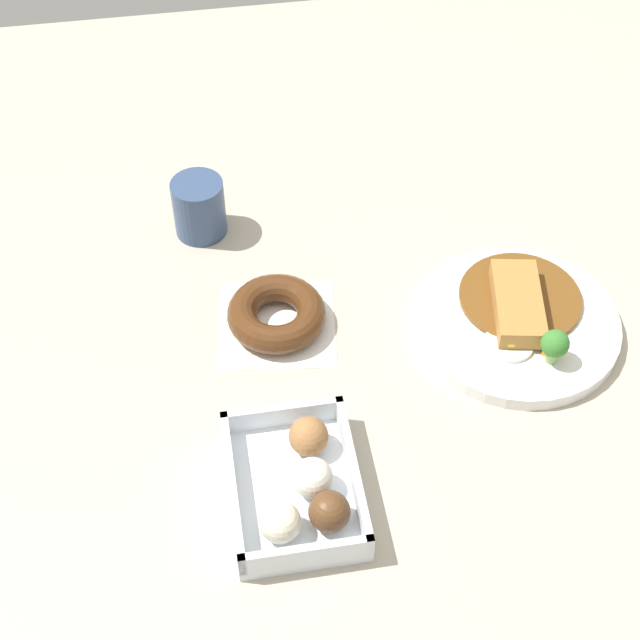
{
  "coord_description": "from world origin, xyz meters",
  "views": [
    {
      "loc": [
        -0.69,
        0.24,
        0.87
      ],
      "look_at": [
        0.05,
        0.12,
        0.03
      ],
      "focal_mm": 54.26,
      "sensor_mm": 36.0,
      "label": 1
    }
  ],
  "objects_px": {
    "donut_box": "(300,487)",
    "chocolate_ring_donut": "(277,314)",
    "coffee_mug": "(199,208)",
    "curry_plate": "(518,320)"
  },
  "relations": [
    {
      "from": "donut_box",
      "to": "chocolate_ring_donut",
      "type": "relative_size",
      "value": 1.13
    },
    {
      "from": "coffee_mug",
      "to": "curry_plate",
      "type": "bearing_deg",
      "value": -123.08
    },
    {
      "from": "curry_plate",
      "to": "coffee_mug",
      "type": "relative_size",
      "value": 3.09
    },
    {
      "from": "donut_box",
      "to": "chocolate_ring_donut",
      "type": "bearing_deg",
      "value": -2.08
    },
    {
      "from": "donut_box",
      "to": "coffee_mug",
      "type": "height_order",
      "value": "coffee_mug"
    },
    {
      "from": "donut_box",
      "to": "chocolate_ring_donut",
      "type": "height_order",
      "value": "donut_box"
    },
    {
      "from": "donut_box",
      "to": "coffee_mug",
      "type": "distance_m",
      "value": 0.43
    },
    {
      "from": "curry_plate",
      "to": "coffee_mug",
      "type": "bearing_deg",
      "value": 56.92
    },
    {
      "from": "donut_box",
      "to": "coffee_mug",
      "type": "bearing_deg",
      "value": 8.97
    },
    {
      "from": "donut_box",
      "to": "chocolate_ring_donut",
      "type": "xyz_separation_m",
      "value": [
        0.24,
        -0.01,
        -0.0
      ]
    }
  ]
}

